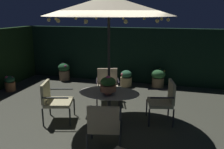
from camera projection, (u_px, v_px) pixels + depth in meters
The scene contains 13 objects.
ground_plane at pixel (105, 122), 5.50m from camera, with size 8.57×7.29×0.02m, color #404135.
hedge_backdrop_rear at pixel (134, 55), 8.50m from camera, with size 8.57×0.30×1.94m, color black.
patio_dining_table at pixel (109, 99), 5.47m from camera, with size 1.40×0.99×0.70m.
patio_umbrella at pixel (109, 6), 4.94m from camera, with size 2.79×2.79×2.88m.
centerpiece_planter at pixel (108, 85), 5.21m from camera, with size 0.36×0.36×0.43m.
patio_chair_north at pixel (107, 83), 6.69m from camera, with size 0.79×0.80×0.91m.
patio_chair_northeast at pixel (54, 99), 5.46m from camera, with size 0.78×0.79×0.93m.
patio_chair_east at pixel (104, 123), 4.24m from camera, with size 0.72×0.74×0.94m.
patio_chair_southeast at pixel (164, 99), 5.39m from camera, with size 0.68×0.72×0.97m.
potted_plant_left_near at pixel (10, 83), 7.62m from camera, with size 0.32×0.32×0.51m.
potted_plant_right_far at pixel (126, 78), 8.12m from camera, with size 0.40×0.40×0.55m.
potted_plant_right_near at pixel (158, 77), 8.00m from camera, with size 0.48×0.48×0.63m.
potted_plant_front_corner at pixel (64, 71), 8.82m from camera, with size 0.44×0.44×0.64m.
Camera 1 is at (1.53, -4.80, 2.47)m, focal length 38.09 mm.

